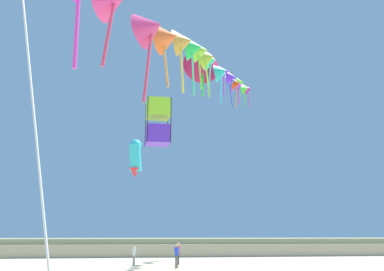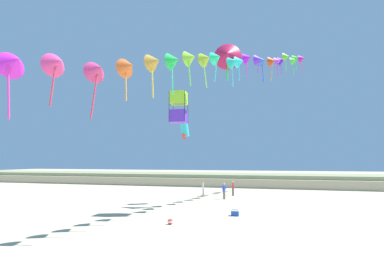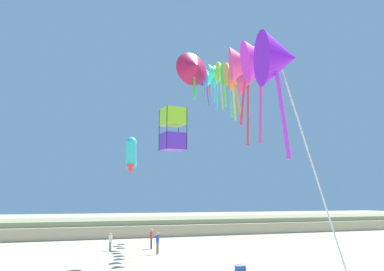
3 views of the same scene
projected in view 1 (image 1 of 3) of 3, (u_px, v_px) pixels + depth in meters
dune_ridge at (160, 246)px, 49.58m from camera, size 120.00×13.07×1.91m
person_near_left at (134, 254)px, 32.87m from camera, size 0.34×0.48×1.49m
person_near_right at (177, 254)px, 29.94m from camera, size 0.48×0.49×1.72m
person_mid_center at (178, 252)px, 33.47m from camera, size 0.24×0.61×1.75m
kite_banner_string at (220, 71)px, 26.89m from camera, size 15.36×39.75×19.48m
large_kite_low_lead at (135, 156)px, 27.13m from camera, size 1.13×1.32×2.56m
large_kite_mid_trail at (203, 64)px, 28.54m from camera, size 2.77×1.45×3.82m
large_kite_high_solo at (158, 122)px, 22.10m from camera, size 1.38×1.38×2.49m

